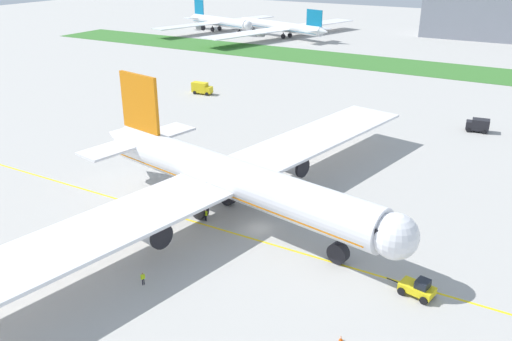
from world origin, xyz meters
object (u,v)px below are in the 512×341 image
object	(u,v)px
ground_crew_wingwalker_port	(206,214)
service_truck_baggage_loader	(478,125)
parked_airliner_far_centre	(282,27)
airliner_foreground	(228,178)
ground_crew_marshaller_front	(143,277)
traffic_cone_near_nose	(341,338)
parked_airliner_far_left	(219,22)
pushback_tug	(418,288)
ground_crew_wingwalker_starboard	(296,183)
service_truck_fuel_bowser	(202,88)

from	to	relation	value
ground_crew_wingwalker_port	service_truck_baggage_loader	size ratio (longest dim) A/B	0.37
ground_crew_wingwalker_port	parked_airliner_far_centre	world-z (taller)	parked_airliner_far_centre
airliner_foreground	ground_crew_marshaller_front	size ratio (longest dim) A/B	55.70
traffic_cone_near_nose	airliner_foreground	bearing A→B (deg)	145.29
parked_airliner_far_left	parked_airliner_far_centre	xyz separation A→B (m)	(32.96, -0.68, -0.11)
pushback_tug	service_truck_baggage_loader	world-z (taller)	service_truck_baggage_loader
service_truck_baggage_loader	pushback_tug	bearing A→B (deg)	-86.33
pushback_tug	parked_airliner_far_left	size ratio (longest dim) A/B	0.08
parked_airliner_far_left	parked_airliner_far_centre	distance (m)	32.96
pushback_tug	ground_crew_wingwalker_port	xyz separation A→B (m)	(-30.32, 2.61, 0.10)
traffic_cone_near_nose	parked_airliner_far_centre	size ratio (longest dim) A/B	0.01
parked_airliner_far_left	parked_airliner_far_centre	bearing A→B (deg)	-1.18
service_truck_baggage_loader	parked_airliner_far_left	world-z (taller)	parked_airliner_far_left
traffic_cone_near_nose	ground_crew_wingwalker_starboard	bearing A→B (deg)	123.38
pushback_tug	ground_crew_marshaller_front	distance (m)	30.77
airliner_foreground	service_truck_baggage_loader	size ratio (longest dim) A/B	18.50
traffic_cone_near_nose	parked_airliner_far_left	bearing A→B (deg)	127.06
parked_airliner_far_left	traffic_cone_near_nose	bearing A→B (deg)	-52.94
service_truck_fuel_bowser	parked_airliner_far_centre	world-z (taller)	parked_airliner_far_centre
parked_airliner_far_centre	service_truck_fuel_bowser	bearing A→B (deg)	-74.76
pushback_tug	traffic_cone_near_nose	xyz separation A→B (m)	(-4.56, -11.14, -0.69)
pushback_tug	service_truck_fuel_bowser	bearing A→B (deg)	140.17
pushback_tug	ground_crew_wingwalker_port	size ratio (longest dim) A/B	3.18
ground_crew_marshaller_front	ground_crew_wingwalker_starboard	world-z (taller)	ground_crew_wingwalker_starboard
airliner_foreground	traffic_cone_near_nose	size ratio (longest dim) A/B	153.16
service_truck_baggage_loader	parked_airliner_far_left	size ratio (longest dim) A/B	0.07
airliner_foreground	service_truck_fuel_bowser	distance (m)	70.10
pushback_tug	parked_airliner_far_centre	size ratio (longest dim) A/B	0.07
pushback_tug	ground_crew_wingwalker_starboard	bearing A→B (deg)	142.38
ground_crew_wingwalker_port	ground_crew_wingwalker_starboard	xyz separation A→B (m)	(6.16, 16.02, -0.06)
ground_crew_marshaller_front	ground_crew_wingwalker_starboard	xyz separation A→B (m)	(3.41, 32.28, 0.04)
ground_crew_wingwalker_starboard	service_truck_fuel_bowser	distance (m)	63.09
service_truck_baggage_loader	parked_airliner_far_centre	size ratio (longest dim) A/B	0.06
ground_crew_marshaller_front	pushback_tug	bearing A→B (deg)	26.35
service_truck_baggage_loader	parked_airliner_far_centre	world-z (taller)	parked_airliner_far_centre
pushback_tug	ground_crew_marshaller_front	xyz separation A→B (m)	(-27.57, -13.66, -0.01)
pushback_tug	ground_crew_marshaller_front	size ratio (longest dim) A/B	3.53
airliner_foreground	parked_airliner_far_left	world-z (taller)	airliner_foreground
ground_crew_wingwalker_port	parked_airliner_far_centre	distance (m)	167.00
service_truck_fuel_bowser	traffic_cone_near_nose	bearing A→B (deg)	-46.56
service_truck_fuel_bowser	ground_crew_wingwalker_starboard	bearing A→B (deg)	-40.89
pushback_tug	ground_crew_wingwalker_port	world-z (taller)	pushback_tug
pushback_tug	ground_crew_wingwalker_port	bearing A→B (deg)	175.08
service_truck_fuel_bowser	parked_airliner_far_centre	distance (m)	98.90
traffic_cone_near_nose	service_truck_fuel_bowser	xyz separation A→B (m)	(-67.30, 71.06, 1.34)
ground_crew_marshaller_front	service_truck_fuel_bowser	xyz separation A→B (m)	(-44.28, 73.58, 0.66)
airliner_foreground	parked_airliner_far_left	bearing A→B (deg)	124.23
traffic_cone_near_nose	parked_airliner_far_left	size ratio (longest dim) A/B	0.01
ground_crew_wingwalker_starboard	parked_airliner_far_centre	bearing A→B (deg)	118.32
service_truck_baggage_loader	parked_airliner_far_centre	bearing A→B (deg)	135.59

